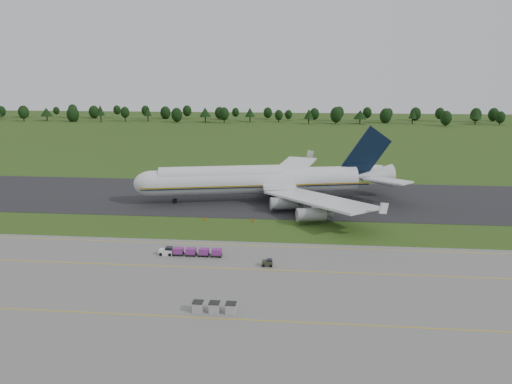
# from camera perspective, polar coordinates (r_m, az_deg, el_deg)

# --- Properties ---
(ground) EXTENTS (600.00, 600.00, 0.00)m
(ground) POSITION_cam_1_polar(r_m,az_deg,el_deg) (109.17, -2.71, -4.27)
(ground) COLOR #294514
(ground) RESTS_ON ground
(apron) EXTENTS (300.00, 52.00, 0.06)m
(apron) POSITION_cam_1_polar(r_m,az_deg,el_deg) (78.04, -6.28, -12.01)
(apron) COLOR slate
(apron) RESTS_ON ground
(taxiway) EXTENTS (300.00, 40.00, 0.08)m
(taxiway) POSITION_cam_1_polar(r_m,az_deg,el_deg) (135.82, -1.06, -0.59)
(taxiway) COLOR black
(taxiway) RESTS_ON ground
(apron_markings) EXTENTS (300.00, 30.20, 0.01)m
(apron_markings) POSITION_cam_1_polar(r_m,az_deg,el_deg) (84.27, -5.32, -9.92)
(apron_markings) COLOR #C5A40B
(apron_markings) RESTS_ON apron
(tree_line) EXTENTS (521.99, 23.42, 11.23)m
(tree_line) POSITION_cam_1_polar(r_m,az_deg,el_deg) (325.79, 1.89, 8.92)
(tree_line) COLOR black
(tree_line) RESTS_ON ground
(aircraft) EXTENTS (69.74, 66.29, 19.53)m
(aircraft) POSITION_cam_1_polar(r_m,az_deg,el_deg) (131.20, 0.53, 1.38)
(aircraft) COLOR silver
(aircraft) RESTS_ON ground
(baggage_train) EXTENTS (11.86, 1.52, 1.46)m
(baggage_train) POSITION_cam_1_polar(r_m,az_deg,el_deg) (94.57, -7.61, -6.77)
(baggage_train) COLOR white
(baggage_train) RESTS_ON apron
(utility_cart) EXTENTS (1.87, 1.30, 1.02)m
(utility_cart) POSITION_cam_1_polar(r_m,az_deg,el_deg) (89.14, 1.30, -8.15)
(utility_cart) COLOR #2A2E20
(utility_cart) RESTS_ON apron
(uld_row) EXTENTS (6.34, 1.54, 1.52)m
(uld_row) POSITION_cam_1_polar(r_m,az_deg,el_deg) (73.52, -4.77, -12.99)
(uld_row) COLOR #9D9D9D
(uld_row) RESTS_ON apron
(edge_markers) EXTENTS (11.69, 0.30, 0.60)m
(edge_markers) POSITION_cam_1_polar(r_m,az_deg,el_deg) (114.94, -3.17, -3.20)
(edge_markers) COLOR #DA4C06
(edge_markers) RESTS_ON ground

